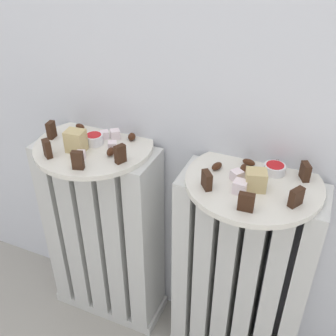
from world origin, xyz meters
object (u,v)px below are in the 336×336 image
plate_right (253,182)px  jam_bowl_left (94,139)px  radiator_left (105,236)px  plate_left (94,146)px  jam_bowl_right (275,168)px  fork (254,181)px  radiator_right (240,279)px

plate_right → jam_bowl_left: bearing=180.0°
radiator_left → jam_bowl_left: bearing=7.3°
plate_left → jam_bowl_right: size_ratio=6.31×
jam_bowl_left → fork: jam_bowl_left is taller
plate_left → plate_right: size_ratio=1.00×
radiator_left → radiator_right: size_ratio=1.00×
radiator_right → plate_left: size_ratio=1.97×
jam_bowl_left → plate_right: bearing=-0.0°
plate_left → fork: bearing=-1.1°
plate_right → jam_bowl_right: size_ratio=6.31×
radiator_left → plate_left: 0.29m
radiator_right → plate_right: 0.29m
plate_right → radiator_left: bearing=180.0°
radiator_right → fork: fork is taller
plate_right → jam_bowl_right: jam_bowl_right is taller
jam_bowl_right → fork: (-0.03, -0.05, -0.01)m
plate_right → jam_bowl_left: jam_bowl_left is taller
radiator_left → jam_bowl_left: size_ratio=13.03×
jam_bowl_left → plate_left: bearing=-172.7°
plate_right → radiator_right: bearing=-90.0°
jam_bowl_left → fork: 0.39m
radiator_left → plate_right: (0.39, 0.00, 0.29)m
radiator_left → fork: 0.49m
radiator_right → fork: 0.30m
plate_right → jam_bowl_right: bearing=52.4°
plate_right → plate_left: bearing=180.0°
jam_bowl_left → jam_bowl_right: (0.42, 0.04, -0.00)m
plate_left → fork: 0.39m
radiator_left → jam_bowl_right: size_ratio=12.41×
jam_bowl_left → radiator_left: bearing=-172.7°
radiator_right → jam_bowl_left: size_ratio=13.03×
plate_right → jam_bowl_left: 0.38m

